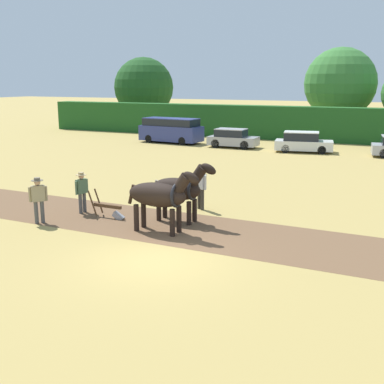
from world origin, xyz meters
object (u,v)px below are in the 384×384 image
object	(u,v)px
draft_horse_lead_right	(180,189)
parked_car_left	(233,138)
farmer_beside_team	(201,185)
farmer_onlooker_left	(38,197)
parked_car_center_left	(303,142)
draft_horse_lead_left	(160,195)
tree_far_left	(144,87)
plow	(110,210)
farmer_at_plow	(82,190)
tree_left	(340,84)
parked_van	(171,130)

from	to	relation	value
draft_horse_lead_right	parked_car_left	distance (m)	20.96
farmer_beside_team	parked_car_left	size ratio (longest dim) A/B	0.44
farmer_onlooker_left	parked_car_center_left	bearing A→B (deg)	121.57
farmer_beside_team	parked_car_center_left	distance (m)	18.12
parked_car_left	draft_horse_lead_left	bearing A→B (deg)	-76.85
tree_far_left	farmer_beside_team	size ratio (longest dim) A/B	4.57
farmer_beside_team	plow	bearing A→B (deg)	166.35
farmer_at_plow	parked_car_center_left	bearing A→B (deg)	88.40
draft_horse_lead_left	tree_far_left	bearing A→B (deg)	121.92
farmer_beside_team	farmer_onlooker_left	bearing A→B (deg)	164.47
parked_car_left	parked_car_center_left	xyz separation A→B (m)	(5.59, -0.16, 0.00)
tree_left	parked_van	size ratio (longest dim) A/B	1.52
draft_horse_lead_right	farmer_at_plow	xyz separation A→B (m)	(-4.02, -0.56, -0.30)
tree_left	parked_car_center_left	xyz separation A→B (m)	(-0.30, -13.66, -4.17)
parked_car_center_left	tree_far_left	bearing A→B (deg)	136.33
parked_car_left	tree_left	bearing A→B (deg)	65.27
draft_horse_lead_left	parked_car_left	world-z (taller)	draft_horse_lead_left
draft_horse_lead_left	draft_horse_lead_right	size ratio (longest dim) A/B	1.05
parked_car_center_left	plow	bearing A→B (deg)	-108.21
plow	farmer_beside_team	bearing A→B (deg)	45.72
parked_van	parked_car_left	size ratio (longest dim) A/B	1.41
tree_left	farmer_onlooker_left	xyz separation A→B (m)	(-4.90, -36.09, -3.90)
parked_van	farmer_onlooker_left	bearing A→B (deg)	-69.26
draft_horse_lead_left	draft_horse_lead_right	world-z (taller)	draft_horse_lead_right
farmer_beside_team	tree_left	bearing A→B (deg)	30.27
tree_far_left	farmer_at_plow	size ratio (longest dim) A/B	4.83
farmer_onlooker_left	parked_car_left	world-z (taller)	farmer_onlooker_left
farmer_beside_team	farmer_onlooker_left	distance (m)	6.26
farmer_onlooker_left	draft_horse_lead_right	bearing A→B (deg)	70.75
draft_horse_lead_left	farmer_beside_team	world-z (taller)	draft_horse_lead_left
farmer_onlooker_left	parked_car_center_left	world-z (taller)	farmer_onlooker_left
farmer_beside_team	parked_car_center_left	size ratio (longest dim) A/B	0.39
tree_far_left	draft_horse_lead_right	bearing A→B (deg)	-57.29
farmer_onlooker_left	parked_van	distance (m)	24.13
tree_far_left	farmer_at_plow	xyz separation A→B (m)	(17.95, -34.76, -3.48)
tree_left	parked_car_left	xyz separation A→B (m)	(-5.89, -13.50, -4.18)
draft_horse_lead_left	parked_van	xyz separation A→B (m)	(-11.30, 22.21, -0.24)
parked_car_left	farmer_onlooker_left	bearing A→B (deg)	-88.66
plow	farmer_at_plow	world-z (taller)	farmer_at_plow
plow	farmer_at_plow	distance (m)	1.55
farmer_onlooker_left	parked_van	xyz separation A→B (m)	(-6.77, 23.16, 0.08)
farmer_at_plow	farmer_onlooker_left	distance (m)	1.90
tree_far_left	plow	xyz separation A→B (m)	(19.36, -34.90, -4.11)
tree_left	draft_horse_lead_right	xyz separation A→B (m)	(-0.34, -33.70, -3.64)
tree_left	draft_horse_lead_left	bearing A→B (deg)	-90.59
farmer_beside_team	parked_car_center_left	world-z (taller)	farmer_beside_team
draft_horse_lead_left	farmer_beside_team	bearing A→B (deg)	90.22
parked_van	plow	bearing A→B (deg)	-63.47
parked_van	parked_car_left	distance (m)	5.82
parked_car_center_left	parked_van	bearing A→B (deg)	165.37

